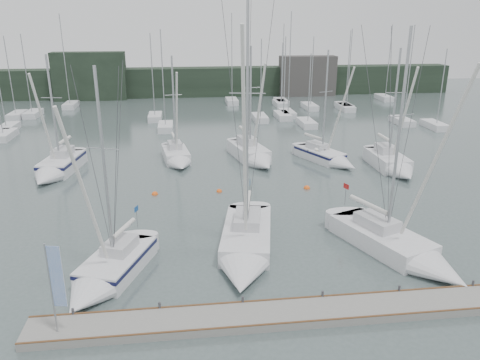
# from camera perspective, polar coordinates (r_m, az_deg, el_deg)

# --- Properties ---
(ground) EXTENTS (160.00, 160.00, 0.00)m
(ground) POSITION_cam_1_polar(r_m,az_deg,el_deg) (27.43, 3.45, -10.34)
(ground) COLOR #495857
(ground) RESTS_ON ground
(dock) EXTENTS (24.00, 2.00, 0.40)m
(dock) POSITION_cam_1_polar(r_m,az_deg,el_deg) (23.19, 5.75, -15.95)
(dock) COLOR slate
(dock) RESTS_ON ground
(far_treeline) EXTENTS (90.00, 4.00, 5.00)m
(far_treeline) POSITION_cam_1_polar(r_m,az_deg,el_deg) (86.25, -4.06, 11.87)
(far_treeline) COLOR black
(far_treeline) RESTS_ON ground
(far_building_left) EXTENTS (12.00, 3.00, 8.00)m
(far_building_left) POSITION_cam_1_polar(r_m,az_deg,el_deg) (85.38, -17.84, 11.96)
(far_building_left) COLOR black
(far_building_left) RESTS_ON ground
(far_building_right) EXTENTS (10.00, 3.00, 7.00)m
(far_building_right) POSITION_cam_1_polar(r_m,az_deg,el_deg) (86.99, 8.21, 12.45)
(far_building_right) COLOR #403D3B
(far_building_right) RESTS_ON ground
(mast_forest) EXTENTS (59.63, 26.03, 14.38)m
(mast_forest) POSITION_cam_1_polar(r_m,az_deg,el_deg) (68.25, -0.64, 8.23)
(mast_forest) COLOR silver
(mast_forest) RESTS_ON ground
(sailboat_near_left) EXTENTS (5.01, 7.79, 12.24)m
(sailboat_near_left) POSITION_cam_1_polar(r_m,az_deg,el_deg) (26.41, -16.15, -11.08)
(sailboat_near_left) COLOR silver
(sailboat_near_left) RESTS_ON ground
(sailboat_near_center) EXTENTS (4.74, 10.48, 16.15)m
(sailboat_near_center) POSITION_cam_1_polar(r_m,az_deg,el_deg) (27.80, 0.62, -8.65)
(sailboat_near_center) COLOR silver
(sailboat_near_center) RESTS_ON ground
(sailboat_near_right) EXTENTS (6.13, 9.85, 14.10)m
(sailboat_near_right) POSITION_cam_1_polar(r_m,az_deg,el_deg) (29.34, 19.60, -8.25)
(sailboat_near_right) COLOR silver
(sailboat_near_right) RESTS_ON ground
(sailboat_mid_a) EXTENTS (3.85, 8.44, 11.39)m
(sailboat_mid_a) POSITION_cam_1_polar(r_m,az_deg,el_deg) (45.25, -21.52, 1.31)
(sailboat_mid_a) COLOR silver
(sailboat_mid_a) RESTS_ON ground
(sailboat_mid_b) EXTENTS (3.22, 7.04, 10.90)m
(sailboat_mid_b) POSITION_cam_1_polar(r_m,az_deg,el_deg) (45.91, -7.63, 2.63)
(sailboat_mid_b) COLOR silver
(sailboat_mid_b) RESTS_ON ground
(sailboat_mid_c) EXTENTS (4.34, 8.59, 11.82)m
(sailboat_mid_c) POSITION_cam_1_polar(r_m,az_deg,el_deg) (45.99, 1.72, 2.94)
(sailboat_mid_c) COLOR silver
(sailboat_mid_c) RESTS_ON ground
(sailboat_mid_d) EXTENTS (5.30, 7.87, 11.42)m
(sailboat_mid_d) POSITION_cam_1_polar(r_m,az_deg,el_deg) (46.52, 10.78, 2.68)
(sailboat_mid_d) COLOR silver
(sailboat_mid_d) RESTS_ON ground
(sailboat_mid_e) EXTENTS (2.69, 7.79, 11.83)m
(sailboat_mid_e) POSITION_cam_1_polar(r_m,az_deg,el_deg) (45.41, 18.19, 1.73)
(sailboat_mid_e) COLOR silver
(sailboat_mid_e) RESTS_ON ground
(buoy_a) EXTENTS (0.46, 0.46, 0.46)m
(buoy_a) POSITION_cam_1_polar(r_m,az_deg,el_deg) (38.34, -2.55, -1.43)
(buoy_a) COLOR #FC5B16
(buoy_a) RESTS_ON ground
(buoy_b) EXTENTS (0.54, 0.54, 0.54)m
(buoy_b) POSITION_cam_1_polar(r_m,az_deg,el_deg) (39.41, 8.14, -1.03)
(buoy_b) COLOR #FC5B16
(buoy_b) RESTS_ON ground
(buoy_c) EXTENTS (0.51, 0.51, 0.51)m
(buoy_c) POSITION_cam_1_polar(r_m,az_deg,el_deg) (38.31, -10.34, -1.75)
(buoy_c) COLOR #FC5B16
(buoy_c) RESTS_ON ground
(dock_banner) EXTENTS (0.65, 0.18, 4.32)m
(dock_banner) POSITION_cam_1_polar(r_m,az_deg,el_deg) (21.71, -21.65, -11.41)
(dock_banner) COLOR #A0A2A7
(dock_banner) RESTS_ON dock
(seagull) EXTENTS (0.89, 0.39, 0.18)m
(seagull) POSITION_cam_1_polar(r_m,az_deg,el_deg) (24.30, 9.29, 3.69)
(seagull) COLOR silver
(seagull) RESTS_ON ground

